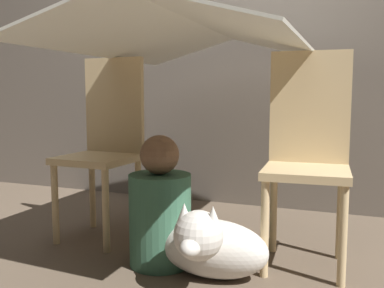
{
  "coord_description": "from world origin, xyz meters",
  "views": [
    {
      "loc": [
        0.75,
        -1.8,
        0.79
      ],
      "look_at": [
        0.0,
        0.16,
        0.55
      ],
      "focal_mm": 40.0,
      "sensor_mm": 36.0,
      "label": 1
    }
  ],
  "objects_px": {
    "chair_left": "(105,141)",
    "person_front": "(160,210)",
    "dog": "(210,245)",
    "chair_right": "(307,150)"
  },
  "relations": [
    {
      "from": "chair_left",
      "to": "person_front",
      "type": "xyz_separation_m",
      "value": [
        0.47,
        -0.28,
        -0.28
      ]
    },
    {
      "from": "chair_left",
      "to": "dog",
      "type": "relative_size",
      "value": 2.04
    },
    {
      "from": "person_front",
      "to": "dog",
      "type": "height_order",
      "value": "person_front"
    },
    {
      "from": "chair_left",
      "to": "dog",
      "type": "bearing_deg",
      "value": -23.71
    },
    {
      "from": "chair_left",
      "to": "chair_right",
      "type": "bearing_deg",
      "value": 2.84
    },
    {
      "from": "chair_left",
      "to": "person_front",
      "type": "height_order",
      "value": "chair_left"
    },
    {
      "from": "chair_right",
      "to": "person_front",
      "type": "distance_m",
      "value": 0.74
    },
    {
      "from": "person_front",
      "to": "chair_right",
      "type": "bearing_deg",
      "value": 23.76
    },
    {
      "from": "person_front",
      "to": "dog",
      "type": "distance_m",
      "value": 0.31
    },
    {
      "from": "chair_left",
      "to": "chair_right",
      "type": "height_order",
      "value": "same"
    }
  ]
}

